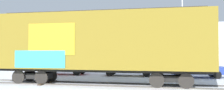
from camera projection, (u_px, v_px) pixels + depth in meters
ground_plane at (86, 84)px, 16.44m from camera, size 260.00×260.00×0.00m
track at (141, 85)px, 15.69m from camera, size 60.02×3.01×0.08m
freight_car at (99, 42)px, 16.32m from camera, size 14.35×2.92×4.94m
flagpole at (183, 18)px, 27.22m from camera, size 0.72×1.17×9.81m
hillside at (152, 44)px, 86.33m from camera, size 121.52×42.95×14.42m
parked_car_red at (63, 65)px, 23.48m from camera, size 4.78×1.93×1.77m
parked_car_tan at (128, 66)px, 22.19m from camera, size 4.79×2.03×1.81m
parked_car_blue at (195, 68)px, 20.72m from camera, size 4.39×2.25×1.66m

